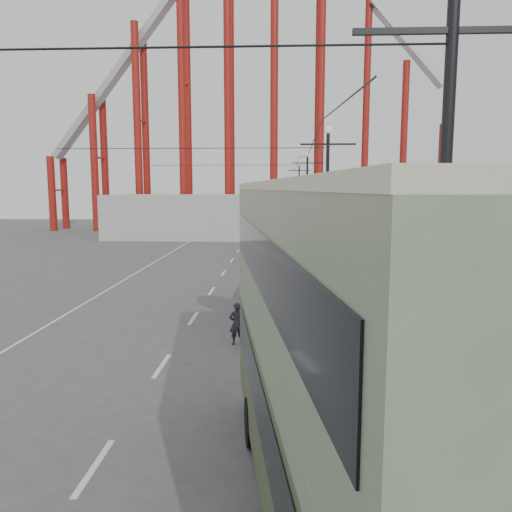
# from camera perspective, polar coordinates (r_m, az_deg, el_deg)

# --- Properties ---
(ground) EXTENTS (160.00, 160.00, 0.00)m
(ground) POSITION_cam_1_polar(r_m,az_deg,el_deg) (13.24, -10.49, -18.29)
(ground) COLOR #4C4B4E
(ground) RESTS_ON ground
(road_markings) EXTENTS (12.52, 120.00, 0.01)m
(road_markings) POSITION_cam_1_polar(r_m,az_deg,el_deg) (32.01, -3.96, -2.65)
(road_markings) COLOR silver
(road_markings) RESTS_ON ground
(lamp_post_near) EXTENTS (3.20, 0.44, 10.80)m
(lamp_post_near) POSITION_cam_1_polar(r_m,az_deg,el_deg) (9.23, 21.41, 20.22)
(lamp_post_near) COLOR black
(lamp_post_near) RESTS_ON ground
(lamp_post_mid) EXTENTS (3.20, 0.44, 9.32)m
(lamp_post_mid) POSITION_cam_1_polar(r_m,az_deg,el_deg) (29.71, 8.09, 5.56)
(lamp_post_mid) COLOR black
(lamp_post_mid) RESTS_ON ground
(lamp_post_far) EXTENTS (3.20, 0.44, 9.32)m
(lamp_post_far) POSITION_cam_1_polar(r_m,az_deg,el_deg) (51.65, 5.83, 6.51)
(lamp_post_far) COLOR black
(lamp_post_far) RESTS_ON ground
(lamp_post_distant) EXTENTS (3.20, 0.44, 9.32)m
(lamp_post_distant) POSITION_cam_1_polar(r_m,az_deg,el_deg) (73.62, 4.92, 6.89)
(lamp_post_distant) COLOR black
(lamp_post_distant) RESTS_ON ground
(roller_coaster) EXTENTS (52.95, 5.00, 55.48)m
(roller_coaster) POSITION_cam_1_polar(r_m,az_deg,el_deg) (70.77, -1.80, 21.79)
(roller_coaster) COLOR maroon
(roller_coaster) RESTS_ON ground
(fairground_shed) EXTENTS (22.00, 10.00, 5.00)m
(fairground_shed) POSITION_cam_1_polar(r_m,az_deg,el_deg) (59.32, -5.86, 4.56)
(fairground_shed) COLOR #ADADA8
(fairground_shed) RESTS_ON ground
(double_decker_bus) EXTENTS (4.27, 11.26, 5.90)m
(double_decker_bus) POSITION_cam_1_polar(r_m,az_deg,el_deg) (8.23, 10.24, -9.95)
(double_decker_bus) COLOR #3A4324
(double_decker_bus) RESTS_ON ground
(single_decker_green) EXTENTS (3.05, 11.95, 3.36)m
(single_decker_green) POSITION_cam_1_polar(r_m,az_deg,el_deg) (25.13, 4.89, -1.17)
(single_decker_green) COLOR #657858
(single_decker_green) RESTS_ON ground
(single_decker_cream) EXTENTS (2.64, 9.46, 2.92)m
(single_decker_cream) POSITION_cam_1_polar(r_m,az_deg,el_deg) (40.83, 3.44, 1.94)
(single_decker_cream) COLOR beige
(single_decker_cream) RESTS_ON ground
(pedestrian) EXTENTS (0.66, 0.53, 1.59)m
(pedestrian) POSITION_cam_1_polar(r_m,az_deg,el_deg) (18.70, -2.21, -7.72)
(pedestrian) COLOR black
(pedestrian) RESTS_ON ground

